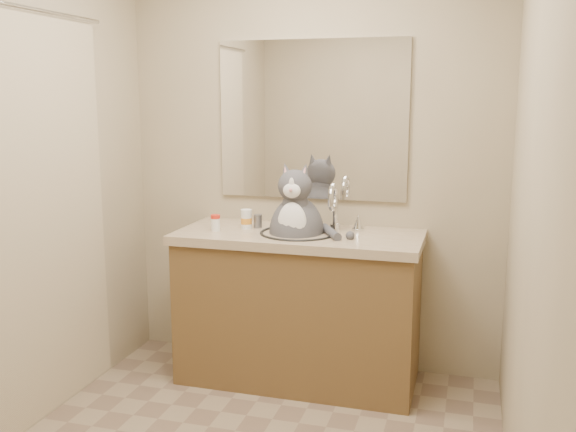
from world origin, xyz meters
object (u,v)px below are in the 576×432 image
(cat, at_px, (296,227))
(pill_bottle_orange, at_px, (246,219))
(grey_canister, at_px, (258,221))
(pill_bottle_redcap, at_px, (215,223))

(cat, bearing_deg, pill_bottle_orange, 170.10)
(cat, bearing_deg, grey_canister, 159.87)
(pill_bottle_redcap, height_order, pill_bottle_orange, pill_bottle_orange)
(grey_canister, bearing_deg, cat, -17.41)
(pill_bottle_redcap, bearing_deg, pill_bottle_orange, 37.48)
(pill_bottle_redcap, xyz_separation_m, grey_canister, (0.20, 0.15, -0.01))
(cat, xyz_separation_m, pill_bottle_redcap, (-0.45, -0.07, 0.01))
(pill_bottle_redcap, relative_size, pill_bottle_orange, 0.83)
(pill_bottle_redcap, relative_size, grey_canister, 1.19)
(pill_bottle_orange, bearing_deg, cat, -7.18)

